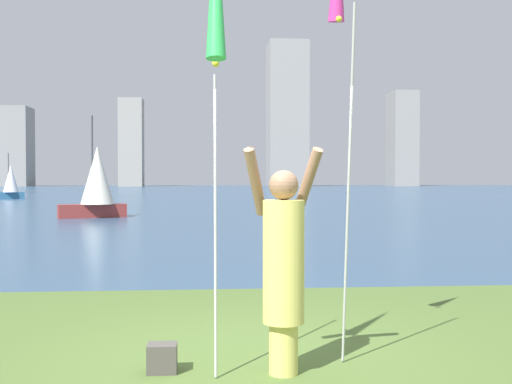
# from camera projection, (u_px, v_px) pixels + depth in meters

# --- Properties ---
(ground) EXTENTS (120.00, 138.00, 0.12)m
(ground) POSITION_uv_depth(u_px,v_px,m) (210.00, 197.00, 56.86)
(ground) COLOR #4C662D
(person) EXTENTS (0.72, 0.54, 1.98)m
(person) POSITION_uv_depth(u_px,v_px,m) (283.00, 263.00, 5.54)
(person) COLOR #D8CC66
(person) RESTS_ON ground
(bag) EXTENTS (0.26, 0.22, 0.25)m
(bag) POSITION_uv_depth(u_px,v_px,m) (162.00, 358.00, 5.60)
(bag) COLOR #4C4742
(bag) RESTS_ON ground
(sailboat_1) EXTENTS (2.38, 1.45, 3.53)m
(sailboat_1) POSITION_uv_depth(u_px,v_px,m) (10.00, 182.00, 49.23)
(sailboat_1) COLOR #2D6084
(sailboat_1) RESTS_ON ground
(sailboat_4) EXTENTS (2.80, 1.77, 4.26)m
(sailboat_4) POSITION_uv_depth(u_px,v_px,m) (97.00, 181.00, 26.67)
(sailboat_4) COLOR maroon
(sailboat_4) RESTS_ON ground
(skyline_tower_0) EXTENTS (6.50, 6.19, 14.08)m
(skyline_tower_0) POSITION_uv_depth(u_px,v_px,m) (12.00, 147.00, 113.59)
(skyline_tower_0) COLOR gray
(skyline_tower_0) RESTS_ON ground
(skyline_tower_1) EXTENTS (4.12, 4.53, 15.40)m
(skyline_tower_1) POSITION_uv_depth(u_px,v_px,m) (131.00, 143.00, 112.45)
(skyline_tower_1) COLOR gray
(skyline_tower_1) RESTS_ON ground
(skyline_tower_2) EXTENTS (6.93, 7.73, 25.68)m
(skyline_tower_2) POSITION_uv_depth(u_px,v_px,m) (287.00, 115.00, 114.85)
(skyline_tower_2) COLOR gray
(skyline_tower_2) RESTS_ON ground
(skyline_tower_3) EXTENTS (4.44, 6.21, 17.18)m
(skyline_tower_3) POSITION_uv_depth(u_px,v_px,m) (402.00, 139.00, 116.85)
(skyline_tower_3) COLOR gray
(skyline_tower_3) RESTS_ON ground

